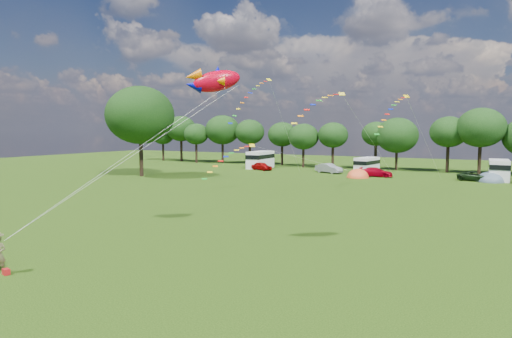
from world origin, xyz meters
The scene contains 18 objects.
ground_plane centered at (0.00, 0.00, 0.00)m, with size 180.00×180.00×0.00m, color black.
tree_line centered at (5.30, 54.99, 6.35)m, with size 102.98×10.98×10.27m.
big_tree centered at (-30.00, 28.00, 9.02)m, with size 10.00×10.00×13.28m.
car_a centered at (-18.63, 44.95, 0.70)m, with size 1.64×4.17×1.39m, color #9A0607.
car_b centered at (-6.97, 45.76, 0.76)m, with size 1.61×4.30×1.52m, color gray.
car_c centered at (0.95, 43.76, 0.68)m, with size 1.90×4.53×1.36m, color #A00014.
car_d centered at (14.02, 44.67, 0.64)m, with size 2.12×4.68×1.28m, color black.
campervan_b centered at (-20.52, 48.05, 1.64)m, with size 2.68×6.25×3.06m.
campervan_c centered at (-1.45, 47.98, 1.36)m, with size 3.13×5.49×2.53m.
campervan_d centered at (16.72, 46.83, 1.52)m, with size 2.50×5.78×2.83m.
tent_orange centered at (-1.11, 41.28, 0.02)m, with size 3.23×3.54×2.53m.
tent_greyblue centered at (15.74, 44.76, 0.02)m, with size 3.63×3.97×2.70m.
kite_bag centered at (-5.06, -7.84, 0.14)m, with size 0.39×0.26×0.28m, color #AE1416.
fish_kite centered at (0.25, 1.97, 9.80)m, with size 3.35×2.81×1.87m.
streamer_kite_a centered at (-10.56, 26.99, 11.33)m, with size 3.28×5.59×5.75m.
streamer_kite_b centered at (-9.51, 20.32, 4.07)m, with size 4.30×4.69×3.80m.
streamer_kite_c centered at (2.87, 14.43, 9.19)m, with size 3.10×4.85×2.77m.
streamer_kite_d centered at (6.38, 26.76, 9.17)m, with size 2.66×5.07×4.28m.
Camera 1 is at (14.81, -19.71, 6.89)m, focal length 30.00 mm.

